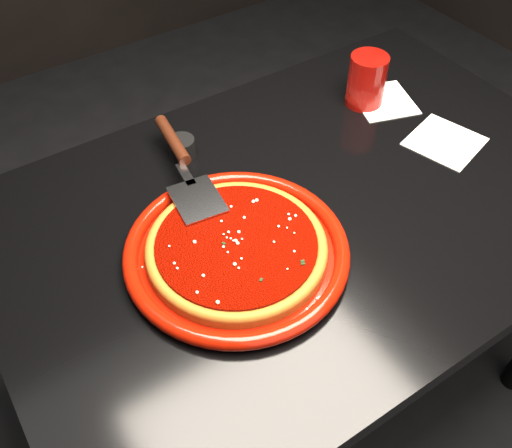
{
  "coord_description": "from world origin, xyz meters",
  "views": [
    {
      "loc": [
        -0.51,
        -0.59,
        1.52
      ],
      "look_at": [
        -0.13,
        -0.01,
        0.77
      ],
      "focal_mm": 40.0,
      "sensor_mm": 36.0,
      "label": 1
    }
  ],
  "objects_px": {
    "pizza_server": "(185,165)",
    "ramekin": "(182,148)",
    "plate": "(237,251)",
    "cup": "(367,80)",
    "table": "(298,311)"
  },
  "relations": [
    {
      "from": "pizza_server",
      "to": "ramekin",
      "type": "bearing_deg",
      "value": 74.7
    },
    {
      "from": "plate",
      "to": "cup",
      "type": "bearing_deg",
      "value": 25.15
    },
    {
      "from": "cup",
      "to": "ramekin",
      "type": "relative_size",
      "value": 2.13
    },
    {
      "from": "pizza_server",
      "to": "cup",
      "type": "height_order",
      "value": "cup"
    },
    {
      "from": "ramekin",
      "to": "table",
      "type": "bearing_deg",
      "value": -60.79
    },
    {
      "from": "plate",
      "to": "cup",
      "type": "relative_size",
      "value": 3.34
    },
    {
      "from": "table",
      "to": "ramekin",
      "type": "bearing_deg",
      "value": 119.21
    },
    {
      "from": "table",
      "to": "pizza_server",
      "type": "xyz_separation_m",
      "value": [
        -0.17,
        0.17,
        0.42
      ]
    },
    {
      "from": "table",
      "to": "cup",
      "type": "height_order",
      "value": "cup"
    },
    {
      "from": "plate",
      "to": "table",
      "type": "bearing_deg",
      "value": 12.43
    },
    {
      "from": "pizza_server",
      "to": "ramekin",
      "type": "relative_size",
      "value": 6.45
    },
    {
      "from": "pizza_server",
      "to": "ramekin",
      "type": "height_order",
      "value": "pizza_server"
    },
    {
      "from": "pizza_server",
      "to": "ramekin",
      "type": "distance_m",
      "value": 0.09
    },
    {
      "from": "table",
      "to": "ramekin",
      "type": "xyz_separation_m",
      "value": [
        -0.14,
        0.25,
        0.4
      ]
    },
    {
      "from": "pizza_server",
      "to": "cup",
      "type": "xyz_separation_m",
      "value": [
        0.47,
        0.02,
        0.01
      ]
    }
  ]
}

